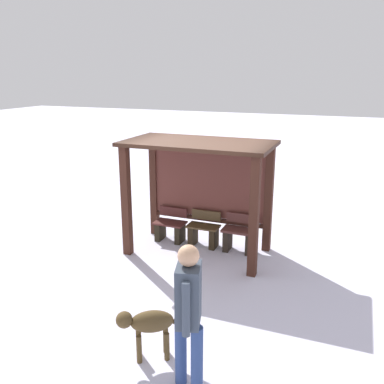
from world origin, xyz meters
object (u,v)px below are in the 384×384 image
object	(u,v)px
bench_center_inside	(204,232)
bench_right_inside	(239,237)
bus_shelter	(202,173)
person_walking	(189,308)
dog	(148,324)
bench_left_inside	(170,228)

from	to	relation	value
bench_center_inside	bench_right_inside	distance (m)	0.78
bus_shelter	bench_center_inside	world-z (taller)	bus_shelter
person_walking	dog	distance (m)	0.95
bench_center_inside	person_walking	distance (m)	4.29
person_walking	bench_left_inside	bearing A→B (deg)	117.30
person_walking	bench_right_inside	bearing A→B (deg)	97.41
person_walking	dog	xyz separation A→B (m)	(-0.69, 0.32, -0.57)
bench_right_inside	bench_left_inside	bearing A→B (deg)	179.90
bench_center_inside	person_walking	bearing A→B (deg)	-72.09
bus_shelter	bench_left_inside	distance (m)	1.54
bench_right_inside	person_walking	bearing A→B (deg)	-82.59
bench_right_inside	person_walking	distance (m)	4.11
bus_shelter	bench_right_inside	xyz separation A→B (m)	(0.78, 0.12, -1.29)
bus_shelter	dog	xyz separation A→B (m)	(0.61, -3.58, -1.12)
bus_shelter	person_walking	xyz separation A→B (m)	(1.30, -3.90, -0.55)
bench_left_inside	bench_right_inside	world-z (taller)	bench_right_inside
bench_center_inside	bench_left_inside	bearing A→B (deg)	179.92
bench_center_inside	dog	world-z (taller)	bench_center_inside
person_walking	dog	size ratio (longest dim) A/B	2.33
bus_shelter	person_walking	size ratio (longest dim) A/B	1.59
bench_left_inside	bench_center_inside	size ratio (longest dim) A/B	0.96
bus_shelter	person_walking	bearing A→B (deg)	-71.58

